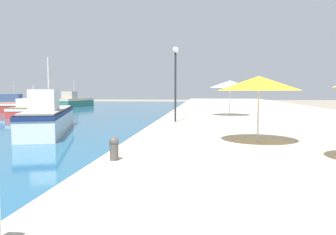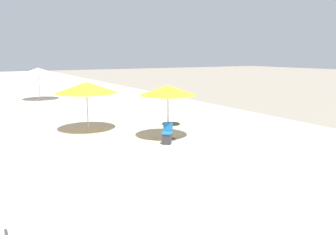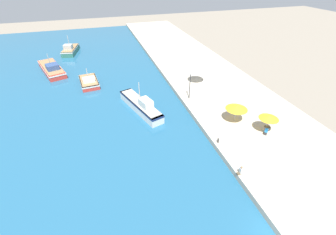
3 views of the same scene
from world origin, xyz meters
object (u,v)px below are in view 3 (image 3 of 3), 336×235
Objects in this scene: fishing_boat_near at (141,105)px; person_at_quay at (241,171)px; cafe_chair_left at (266,132)px; fishing_boat_mid at (89,82)px; cafe_table at (267,128)px; cafe_umbrella_pink at (269,117)px; lamppost at (190,81)px; mooring_bollard at (218,140)px; fishing_boat_far at (52,68)px; fishing_boat_distant at (70,50)px; cafe_umbrella_white at (237,107)px; cafe_umbrella_striped at (198,70)px.

fishing_boat_near reaches higher than person_at_quay.
fishing_boat_mid is at bearing -3.65° from cafe_chair_left.
cafe_table is 9.00m from person_at_quay.
cafe_umbrella_pink is at bearing -79.64° from cafe_chair_left.
lamppost is (-6.29, 11.16, 0.88)m from cafe_umbrella_pink.
mooring_bollard is (-7.10, -0.06, -0.18)m from cafe_table.
fishing_boat_far is 1.41× the size of fishing_boat_distant.
cafe_chair_left is (-0.50, -0.52, -0.21)m from cafe_table.
fishing_boat_near reaches higher than cafe_chair_left.
mooring_bollard is (-7.02, -0.17, -1.87)m from cafe_umbrella_pink.
cafe_umbrella_white is at bearing -64.69° from lamppost.
fishing_boat_far is 17.47× the size of mooring_bollard.
mooring_bollard is 0.14× the size of lamppost.
cafe_umbrella_pink is 0.83× the size of cafe_umbrella_white.
fishing_boat_near is 13.10× the size of cafe_table.
cafe_umbrella_pink is 9.17m from person_at_quay.
cafe_umbrella_pink is 2.38× the size of person_at_quay.
cafe_umbrella_white is at bearing -51.66° from fishing_boat_mid.
cafe_umbrella_striped is 17.45m from mooring_bollard.
cafe_umbrella_pink is (29.17, -31.63, 2.16)m from fishing_boat_far.
fishing_boat_mid is at bearing -67.59° from fishing_boat_distant.
fishing_boat_far reaches higher than mooring_bollard.
mooring_bollard is (22.15, -31.80, 0.30)m from fishing_boat_far.
fishing_boat_far is 2.51× the size of lamppost.
fishing_boat_mid reaches higher than cafe_umbrella_white.
cafe_umbrella_striped reaches higher than cafe_umbrella_pink.
lamppost is (-3.69, 7.81, 0.92)m from cafe_umbrella_white.
cafe_umbrella_striped is at bearing -48.25° from fishing_boat_far.
fishing_boat_far is 4.60× the size of cafe_umbrella_pink.
cafe_umbrella_white reaches higher than cafe_umbrella_pink.
cafe_table is at bearing -47.88° from fishing_boat_distant.
cafe_table reaches higher than mooring_bollard.
fishing_boat_distant reaches higher than fishing_boat_mid.
lamppost reaches higher than fishing_boat_distant.
fishing_boat_far reaches higher than cafe_chair_left.
fishing_boat_mid reaches higher than person_at_quay.
fishing_boat_mid is at bearing 133.59° from cafe_table.
fishing_boat_far reaches higher than cafe_umbrella_pink.
fishing_boat_far is 43.21m from cafe_chair_left.
fishing_boat_near is 8.56m from lamppost.
fishing_boat_near reaches higher than cafe_umbrella_striped.
cafe_table is 13.20m from lamppost.
fishing_boat_distant is 52.17m from person_at_quay.
lamppost reaches higher than cafe_umbrella_striped.
fishing_boat_far is at bearing 108.30° from fishing_boat_near.
fishing_boat_far is 30.66m from cafe_umbrella_striped.
cafe_umbrella_striped is 3.38× the size of cafe_chair_left.
cafe_umbrella_striped is (0.02, 13.22, 0.23)m from cafe_umbrella_white.
cafe_umbrella_pink is 0.54× the size of lamppost.
cafe_umbrella_striped is at bearing -24.42° from fishing_boat_mid.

